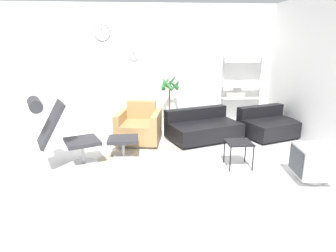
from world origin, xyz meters
TOP-DOWN VIEW (x-y plane):
  - ground_plane at (0.00, 0.00)m, footprint 12.00×12.00m
  - wall_back at (-0.00, 2.81)m, footprint 12.00×0.09m
  - round_rug at (-0.11, -0.08)m, footprint 1.98×1.98m
  - lounge_chair at (-1.53, -0.04)m, footprint 1.10×0.86m
  - ottoman at (-0.59, 0.37)m, footprint 0.51×0.43m
  - armchair_red at (-0.32, 1.15)m, footprint 0.96×0.98m
  - couch_low at (0.97, 1.22)m, footprint 1.61×1.29m
  - couch_second at (2.41, 1.31)m, footprint 1.35×1.20m
  - side_table at (1.27, -0.21)m, footprint 0.40×0.40m
  - crt_television at (2.16, -0.80)m, footprint 0.51×0.56m
  - potted_plant at (0.39, 2.29)m, footprint 0.55×0.53m
  - shelf_unit at (2.13, 2.54)m, footprint 0.99×0.28m

SIDE VIEW (x-z plane):
  - ground_plane at x=0.00m, z-range 0.00..0.00m
  - round_rug at x=-0.11m, z-range 0.00..0.01m
  - couch_low at x=0.97m, z-range -0.07..0.53m
  - couch_second at x=2.41m, z-range -0.07..0.53m
  - ottoman at x=-0.59m, z-range 0.09..0.43m
  - crt_television at x=2.16m, z-range 0.02..0.54m
  - armchair_red at x=-0.32m, z-range -0.10..0.68m
  - side_table at x=1.27m, z-range 0.16..0.58m
  - potted_plant at x=0.39m, z-range -0.09..1.15m
  - lounge_chair at x=-1.53m, z-range 0.10..1.25m
  - shelf_unit at x=2.13m, z-range -0.05..1.85m
  - wall_back at x=0.00m, z-range 0.00..2.80m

